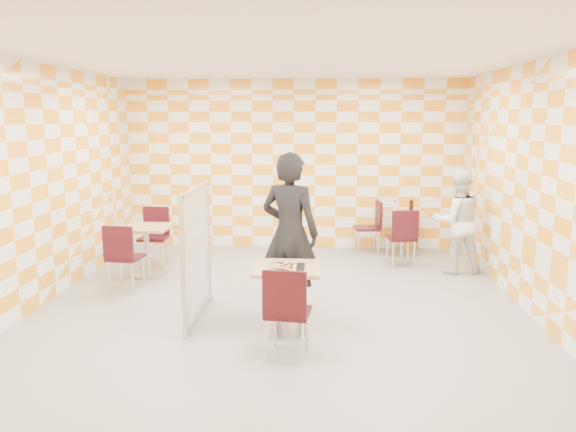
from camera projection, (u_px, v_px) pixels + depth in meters
The scene contains 15 objects.
room_shell at pixel (282, 184), 7.11m from camera, with size 7.00×7.00×7.00m.
main_table at pixel (287, 288), 6.08m from camera, with size 0.70×0.70×0.75m.
second_table at pixel (403, 226), 9.53m from camera, with size 0.70×0.70×0.75m.
empty_table at pixel (147, 242), 8.31m from camera, with size 0.70×0.70×0.75m.
chair_main_front at pixel (286, 307), 5.38m from camera, with size 0.47×0.48×0.92m.
chair_second_front at pixel (403, 233), 8.76m from camera, with size 0.48×0.49×0.92m.
chair_second_side at pixel (372, 223), 9.67m from camera, with size 0.47×0.46×0.92m.
chair_empty_near at pixel (122, 252), 7.53m from camera, with size 0.46×0.47×0.92m.
chair_empty_far at pixel (155, 231), 8.93m from camera, with size 0.42×0.43×0.92m.
partition at pixel (197, 252), 6.52m from camera, with size 0.08×1.38×1.55m.
man_dark at pixel (290, 233), 6.69m from camera, with size 0.71×0.46×1.94m, color black.
man_white at pixel (457, 222), 8.45m from camera, with size 0.76×0.60×1.57m, color white.
pizza_on_foil at pixel (287, 265), 6.02m from camera, with size 0.40×0.40×0.04m.
sport_bottle at pixel (395, 206), 9.59m from camera, with size 0.06×0.06×0.20m.
soda_bottle at pixel (411, 206), 9.52m from camera, with size 0.07×0.07×0.23m.
Camera 1 is at (0.52, -6.51, 2.33)m, focal length 35.00 mm.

